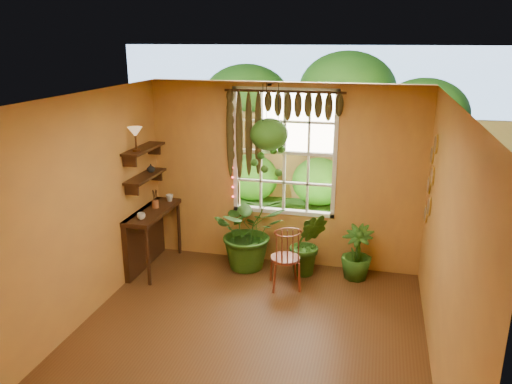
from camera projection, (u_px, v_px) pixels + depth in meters
The scene contains 23 objects.
floor at pixel (244, 344), 5.58m from camera, with size 4.50×4.50×0.00m, color #583419.
ceiling at pixel (241, 102), 4.78m from camera, with size 4.50×4.50×0.00m, color white.
wall_back at pixel (284, 176), 7.27m from camera, with size 4.00×4.00×0.00m, color #B87A3F.
wall_left at pixel (73, 216), 5.65m from camera, with size 4.50×4.50×0.00m, color #B87A3F.
wall_right at pixel (446, 251), 4.72m from camera, with size 4.50×4.50×0.00m, color #B87A3F.
window at pixel (284, 153), 7.19m from camera, with size 1.52×0.10×1.86m.
valance_vine at pixel (278, 114), 6.93m from camera, with size 1.70×0.12×1.10m.
string_lights at pixel (232, 148), 7.27m from camera, with size 0.03×0.03×1.54m, color #FF2633, non-canonical shape.
wall_plates at pixel (430, 181), 6.33m from camera, with size 0.04×0.32×1.10m, color beige, non-canonical shape.
counter_ledge at pixel (147, 232), 7.34m from camera, with size 0.40×1.20×0.90m.
shelf_lower at pixel (146, 176), 7.08m from camera, with size 0.25×0.90×0.04m, color #381C0F.
shelf_upper at pixel (144, 149), 6.97m from camera, with size 0.25×0.90×0.04m, color #381C0F.
backyard at pixel (332, 128), 11.52m from camera, with size 14.00×10.00×12.00m.
windsor_chair at pixel (285, 266), 6.78m from camera, with size 0.51×0.53×1.08m.
potted_plant_left at pixel (249, 231), 7.31m from camera, with size 1.04×0.90×1.16m, color #1E4E14.
potted_plant_mid at pixel (308, 244), 7.11m from camera, with size 0.52×0.42×0.95m, color #1E4E14.
potted_plant_right at pixel (357, 252), 7.02m from camera, with size 0.44×0.44×0.79m, color #1E4E14.
hanging_basket at pixel (269, 138), 6.94m from camera, with size 0.53×0.53×1.29m.
cup_a at pixel (141, 216), 6.83m from camera, with size 0.11×0.11×0.09m, color silver.
cup_b at pixel (170, 198), 7.59m from camera, with size 0.11×0.11×0.10m, color beige.
brush_jar at pixel (155, 199), 7.27m from camera, with size 0.10×0.10×0.35m.
shelf_vase at pixel (151, 168), 7.22m from camera, with size 0.12×0.12×0.12m, color #B2AD99.
tiffany_lamp at pixel (135, 134), 6.66m from camera, with size 0.20×0.20×0.33m.
Camera 1 is at (1.30, -4.65, 3.29)m, focal length 35.00 mm.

